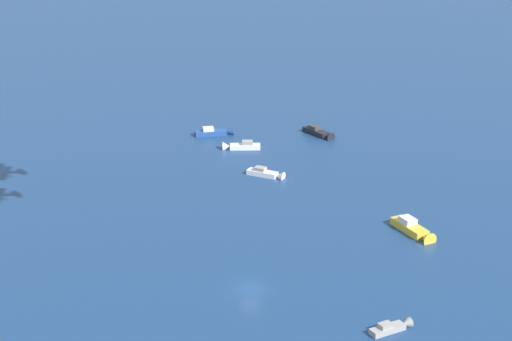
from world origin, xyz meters
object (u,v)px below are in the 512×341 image
(motorboat_offshore, at_px, (393,327))
(motorboat_mid_cluster, at_px, (216,132))
(motorboat_near_centre, at_px, (267,174))
(motorboat_inshore, at_px, (240,146))
(motorboat_outer_ring_b, at_px, (320,133))
(motorboat_far_port, at_px, (414,230))

(motorboat_offshore, bearing_deg, motorboat_mid_cluster, 179.71)
(motorboat_near_centre, xyz_separation_m, motorboat_inshore, (-14.63, -0.17, 0.02))
(motorboat_inshore, xyz_separation_m, motorboat_offshore, (67.35, -2.29, -0.09))
(motorboat_near_centre, relative_size, motorboat_outer_ring_b, 0.78)
(motorboat_near_centre, height_order, motorboat_mid_cluster, motorboat_mid_cluster)
(motorboat_mid_cluster, bearing_deg, motorboat_near_centre, 5.05)
(motorboat_offshore, relative_size, motorboat_mid_cluster, 0.78)
(motorboat_near_centre, xyz_separation_m, motorboat_mid_cluster, (-23.55, -2.08, 0.05))
(motorboat_near_centre, height_order, motorboat_offshore, motorboat_near_centre)
(motorboat_mid_cluster, distance_m, motorboat_outer_ring_b, 19.43)
(motorboat_near_centre, relative_size, motorboat_far_port, 0.66)
(motorboat_mid_cluster, bearing_deg, motorboat_inshore, 12.07)
(motorboat_near_centre, bearing_deg, motorboat_mid_cluster, -174.95)
(motorboat_near_centre, bearing_deg, motorboat_far_port, 23.80)
(motorboat_offshore, distance_m, motorboat_mid_cluster, 76.27)
(motorboat_inshore, height_order, motorboat_mid_cluster, motorboat_mid_cluster)
(motorboat_outer_ring_b, bearing_deg, motorboat_offshore, -14.99)
(motorboat_inshore, relative_size, motorboat_offshore, 1.22)
(motorboat_near_centre, height_order, motorboat_far_port, motorboat_far_port)
(motorboat_far_port, height_order, motorboat_inshore, motorboat_far_port)
(motorboat_far_port, bearing_deg, motorboat_outer_ring_b, 175.51)
(motorboat_far_port, relative_size, motorboat_offshore, 1.52)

